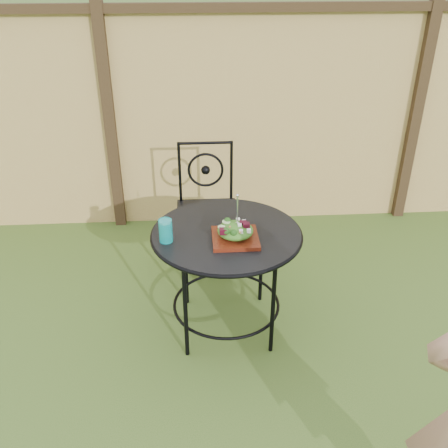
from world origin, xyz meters
name	(u,v)px	position (x,y,z in m)	size (l,w,h in m)	color
ground	(311,400)	(0.00, 0.00, 0.00)	(60.00, 60.00, 0.00)	#284817
fence	(265,118)	(0.00, 2.19, 0.95)	(8.00, 0.12, 1.90)	#E1C06F
patio_table	(226,251)	(-0.43, 0.67, 0.59)	(0.92, 0.92, 0.72)	black
patio_chair	(207,204)	(-0.53, 1.49, 0.50)	(0.46, 0.46, 0.95)	black
salad_plate	(235,238)	(-0.39, 0.57, 0.74)	(0.27, 0.27, 0.02)	#3F0D09
salad	(235,230)	(-0.39, 0.57, 0.79)	(0.21, 0.21, 0.08)	#235614
fork	(237,211)	(-0.38, 0.57, 0.92)	(0.01, 0.01, 0.18)	silver
drinking_glass	(166,231)	(-0.79, 0.59, 0.79)	(0.08, 0.08, 0.14)	#0C9393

